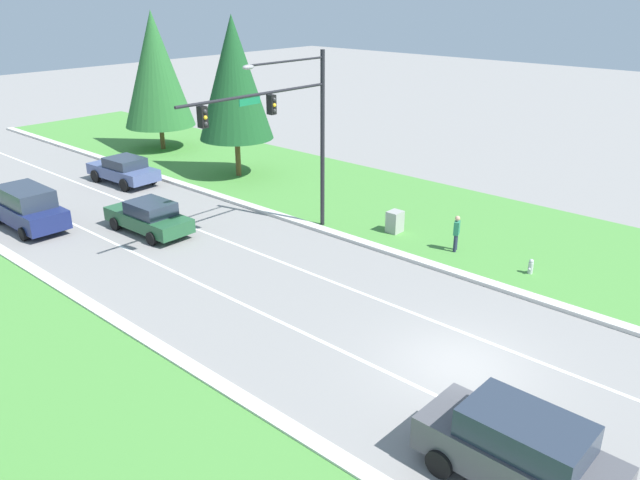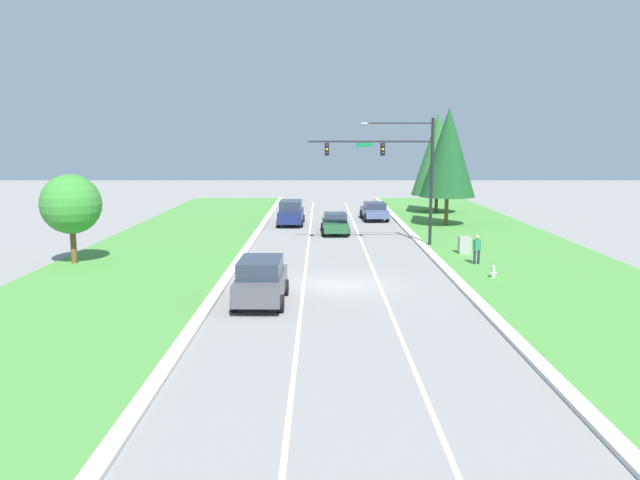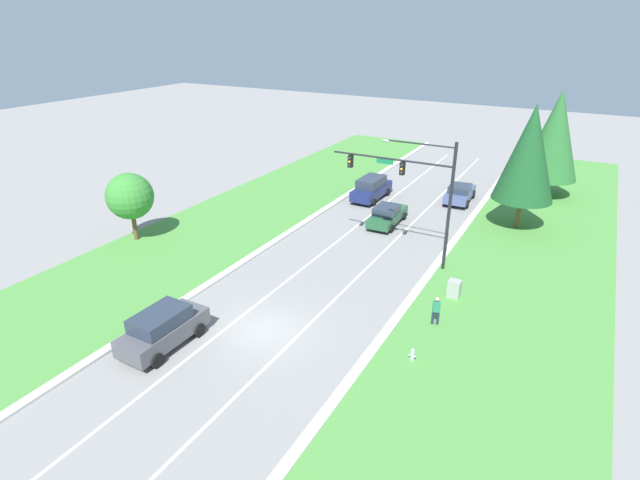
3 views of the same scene
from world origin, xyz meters
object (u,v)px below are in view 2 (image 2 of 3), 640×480
at_px(traffic_signal_mast, 394,162).
at_px(graphite_suv, 258,280).
at_px(forest_sedan, 332,223).
at_px(conifer_far_right_tree, 435,154).
at_px(utility_cabinet, 462,246).
at_px(pedestrian, 474,248).
at_px(navy_suv, 288,213).
at_px(slate_blue_sedan, 372,211).
at_px(fire_hydrant, 490,272).
at_px(oak_near_left_tree, 68,204).
at_px(conifer_near_right_tree, 445,152).

xyz_separation_m(traffic_signal_mast, graphite_suv, (-7.41, -14.61, -4.47)).
height_order(forest_sedan, conifer_far_right_tree, conifer_far_right_tree).
relative_size(traffic_signal_mast, utility_cabinet, 7.53).
bearing_deg(pedestrian, forest_sedan, -78.41).
bearing_deg(forest_sedan, navy_suv, 123.79).
bearing_deg(pedestrian, navy_suv, -77.46).
height_order(traffic_signal_mast, utility_cabinet, traffic_signal_mast).
bearing_deg(slate_blue_sedan, graphite_suv, -107.34).
xyz_separation_m(graphite_suv, fire_hydrant, (11.07, 4.70, -0.66)).
distance_m(slate_blue_sedan, oak_near_left_tree, 26.98).
relative_size(slate_blue_sedan, conifer_near_right_tree, 0.51).
bearing_deg(forest_sedan, conifer_near_right_tree, 22.50).
relative_size(forest_sedan, graphite_suv, 1.03).
xyz_separation_m(navy_suv, forest_sedan, (3.49, -4.92, -0.23)).
bearing_deg(fire_hydrant, utility_cabinet, 89.01).
bearing_deg(pedestrian, graphite_suv, 15.72).
distance_m(navy_suv, graphite_suv, 25.01).
bearing_deg(traffic_signal_mast, utility_cabinet, -39.88).
xyz_separation_m(fire_hydrant, oak_near_left_tree, (-22.23, 3.72, 3.01)).
distance_m(navy_suv, conifer_near_right_tree, 13.45).
relative_size(traffic_signal_mast, oak_near_left_tree, 1.65).
height_order(forest_sedan, fire_hydrant, forest_sedan).
bearing_deg(pedestrian, oak_near_left_tree, -21.28).
xyz_separation_m(navy_suv, oak_near_left_tree, (-11.27, -16.58, 2.34)).
bearing_deg(conifer_far_right_tree, fire_hydrant, -94.86).
xyz_separation_m(forest_sedan, oak_near_left_tree, (-14.75, -11.67, 2.57)).
bearing_deg(slate_blue_sedan, forest_sedan, -117.22).
xyz_separation_m(slate_blue_sedan, utility_cabinet, (4.01, -16.61, -0.27)).
height_order(graphite_suv, oak_near_left_tree, oak_near_left_tree).
bearing_deg(traffic_signal_mast, oak_near_left_tree, -161.57).
relative_size(forest_sedan, conifer_far_right_tree, 0.50).
height_order(navy_suv, oak_near_left_tree, oak_near_left_tree).
bearing_deg(slate_blue_sedan, conifer_far_right_tree, 36.55).
height_order(graphite_suv, utility_cabinet, graphite_suv).
distance_m(oak_near_left_tree, conifer_far_right_tree, 35.08).
height_order(pedestrian, conifer_near_right_tree, conifer_near_right_tree).
distance_m(forest_sedan, pedestrian, 14.10).
relative_size(slate_blue_sedan, oak_near_left_tree, 0.95).
distance_m(navy_suv, oak_near_left_tree, 20.18).
distance_m(graphite_suv, fire_hydrant, 12.05).
distance_m(slate_blue_sedan, conifer_near_right_tree, 8.41).
relative_size(navy_suv, conifer_near_right_tree, 0.54).
relative_size(fire_hydrant, oak_near_left_tree, 0.14).
relative_size(utility_cabinet, oak_near_left_tree, 0.22).
distance_m(navy_suv, pedestrian, 20.12).
xyz_separation_m(conifer_near_right_tree, conifer_far_right_tree, (0.89, 9.16, -0.31)).
height_order(conifer_near_right_tree, oak_near_left_tree, conifer_near_right_tree).
relative_size(traffic_signal_mast, pedestrian, 4.87).
bearing_deg(fire_hydrant, pedestrian, 89.52).
height_order(utility_cabinet, pedestrian, pedestrian).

